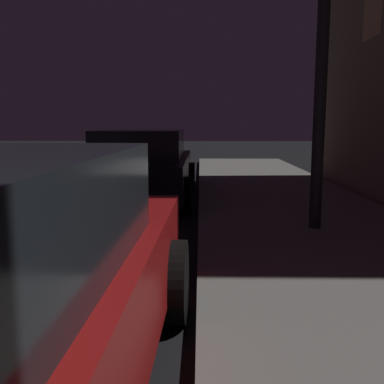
{
  "coord_description": "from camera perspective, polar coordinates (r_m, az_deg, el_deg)",
  "views": [
    {
      "loc": [
        4.02,
        0.12,
        1.56
      ],
      "look_at": [
        3.98,
        2.38,
        1.2
      ],
      "focal_mm": 41.13,
      "sensor_mm": 36.0,
      "label": 1
    }
  ],
  "objects": [
    {
      "name": "car_black",
      "position": [
        8.97,
        -6.48,
        3.39
      ],
      "size": [
        2.1,
        4.44,
        1.43
      ],
      "color": "black",
      "rests_on": "ground"
    }
  ]
}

